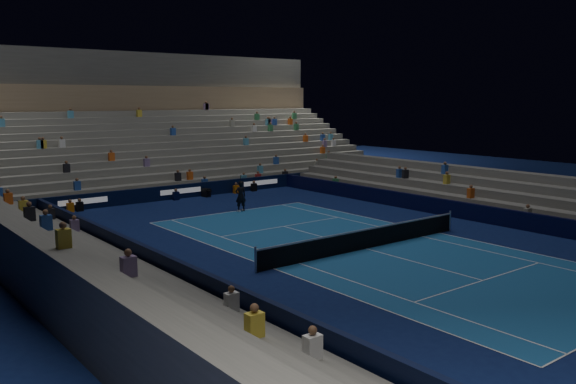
# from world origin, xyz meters

# --- Properties ---
(ground) EXTENTS (90.00, 90.00, 0.00)m
(ground) POSITION_xyz_m (0.00, 0.00, 0.00)
(ground) COLOR #0B1747
(ground) RESTS_ON ground
(court_surface) EXTENTS (10.97, 23.77, 0.01)m
(court_surface) POSITION_xyz_m (0.00, 0.00, 0.01)
(court_surface) COLOR #1A5290
(court_surface) RESTS_ON ground
(sponsor_barrier_far) EXTENTS (44.00, 0.25, 1.00)m
(sponsor_barrier_far) POSITION_xyz_m (0.00, 18.50, 0.50)
(sponsor_barrier_far) COLOR black
(sponsor_barrier_far) RESTS_ON ground
(sponsor_barrier_east) EXTENTS (0.25, 37.00, 1.00)m
(sponsor_barrier_east) POSITION_xyz_m (9.70, 0.00, 0.50)
(sponsor_barrier_east) COLOR black
(sponsor_barrier_east) RESTS_ON ground
(sponsor_barrier_west) EXTENTS (0.25, 37.00, 1.00)m
(sponsor_barrier_west) POSITION_xyz_m (-9.70, 0.00, 0.50)
(sponsor_barrier_west) COLOR black
(sponsor_barrier_west) RESTS_ON ground
(grandstand_main) EXTENTS (44.00, 15.20, 11.20)m
(grandstand_main) POSITION_xyz_m (0.00, 27.90, 3.38)
(grandstand_main) COLOR slate
(grandstand_main) RESTS_ON ground
(grandstand_east) EXTENTS (5.00, 37.00, 2.50)m
(grandstand_east) POSITION_xyz_m (13.17, 0.00, 0.92)
(grandstand_east) COLOR slate
(grandstand_east) RESTS_ON ground
(grandstand_west) EXTENTS (5.00, 37.00, 2.50)m
(grandstand_west) POSITION_xyz_m (-13.17, 0.00, 0.92)
(grandstand_west) COLOR #5F5F5B
(grandstand_west) RESTS_ON ground
(tennis_net) EXTENTS (12.90, 0.10, 1.10)m
(tennis_net) POSITION_xyz_m (0.00, 0.00, 0.50)
(tennis_net) COLOR #B2B2B7
(tennis_net) RESTS_ON ground
(tennis_player) EXTENTS (0.78, 0.59, 1.95)m
(tennis_player) POSITION_xyz_m (0.66, 11.68, 0.98)
(tennis_player) COLOR black
(tennis_player) RESTS_ON ground
(broadcast_camera) EXTENTS (0.56, 0.96, 0.60)m
(broadcast_camera) POSITION_xyz_m (1.84, 17.95, 0.31)
(broadcast_camera) COLOR black
(broadcast_camera) RESTS_ON ground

